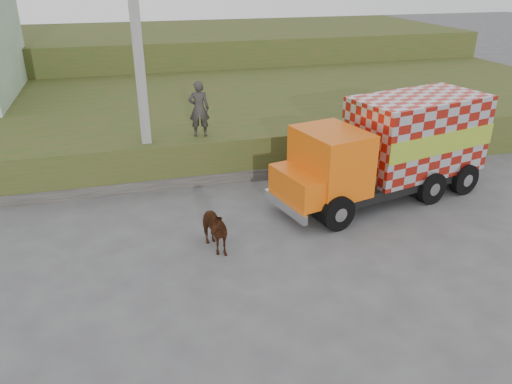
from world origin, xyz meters
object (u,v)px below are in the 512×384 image
object	(u,v)px
cargo_truck	(392,148)
pedestrian	(199,109)
utility_pole	(139,61)
cow	(211,229)

from	to	relation	value
cargo_truck	pedestrian	xyz separation A→B (m)	(-5.44, 3.05, 0.83)
utility_pole	pedestrian	distance (m)	2.44
utility_pole	cargo_truck	bearing A→B (deg)	-21.53
cow	pedestrian	world-z (taller)	pedestrian
cargo_truck	pedestrian	bearing A→B (deg)	137.62
utility_pole	cow	size ratio (longest dim) A/B	5.56
cargo_truck	pedestrian	world-z (taller)	pedestrian
pedestrian	cargo_truck	bearing A→B (deg)	159.01
utility_pole	pedestrian	xyz separation A→B (m)	(1.78, 0.20, -1.65)
cargo_truck	cow	size ratio (longest dim) A/B	5.03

